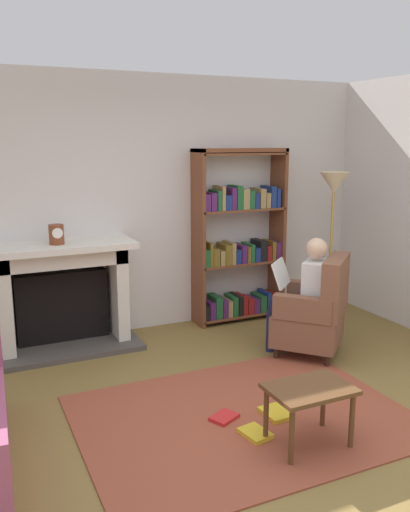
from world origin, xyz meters
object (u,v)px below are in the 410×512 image
fireplace (63,292)px  seated_reader (304,291)px  armchair_reading (316,312)px  floor_lamp (333,196)px  bookshelf (239,241)px  side_table (309,396)px  mantel_clock (56,234)px

fireplace → seated_reader: size_ratio=1.24×
fireplace → seated_reader: (2.06, -1.12, 0.05)m
armchair_reading → floor_lamp: (0.66, 0.66, 1.01)m
bookshelf → armchair_reading: (0.16, -1.24, -0.49)m
armchair_reading → side_table: size_ratio=1.73×
mantel_clock → side_table: 2.80m
bookshelf → seated_reader: size_ratio=1.70×
seated_reader → side_table: 1.67m
fireplace → mantel_clock: bearing=-113.2°
floor_lamp → bookshelf: bearing=145.0°
armchair_reading → seated_reader: 0.23m
fireplace → armchair_reading: fireplace is taller
fireplace → armchair_reading: (2.14, -1.21, -0.14)m
armchair_reading → fireplace: bearing=-72.1°
fireplace → bookshelf: bearing=1.0°
side_table → floor_lamp: (1.65, 1.96, 1.08)m
fireplace → mantel_clock: size_ratio=7.54×
fireplace → mantel_clock: mantel_clock is taller
bookshelf → fireplace: bearing=-179.0°
fireplace → side_table: bearing=-65.2°
armchair_reading → side_table: (-0.99, -1.29, -0.06)m
fireplace → floor_lamp: bearing=-10.9°
side_table → floor_lamp: 2.78m
mantel_clock → floor_lamp: size_ratio=0.11×
armchair_reading → floor_lamp: floor_lamp is taller
mantel_clock → armchair_reading: size_ratio=0.19×
side_table → floor_lamp: size_ratio=0.33×
armchair_reading → side_table: bearing=9.8°
mantel_clock → seated_reader: 2.40m
mantel_clock → fireplace: bearing=66.8°
mantel_clock → armchair_reading: (2.19, -1.10, -0.74)m
fireplace → armchair_reading: size_ratio=1.46×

